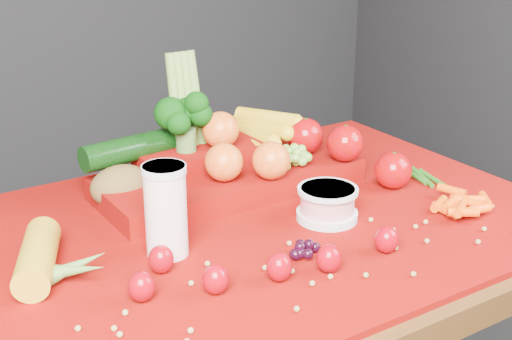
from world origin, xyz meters
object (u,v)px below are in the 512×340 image
table (262,270)px  yogurt_bowl (327,203)px  milk_glass (166,207)px  produce_mound (236,159)px

table → yogurt_bowl: size_ratio=9.85×
milk_glass → yogurt_bowl: bearing=-6.8°
yogurt_bowl → produce_mound: size_ratio=0.19×
milk_glass → produce_mound: size_ratio=0.26×
yogurt_bowl → table: bearing=146.0°
table → yogurt_bowl: yogurt_bowl is taller
table → produce_mound: 0.23m
table → produce_mound: bearing=75.8°
milk_glass → produce_mound: produce_mound is taller
yogurt_bowl → produce_mound: produce_mound is taller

